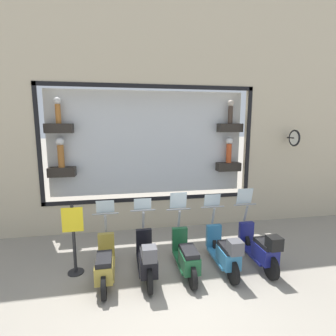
{
  "coord_description": "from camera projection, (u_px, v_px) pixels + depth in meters",
  "views": [
    {
      "loc": [
        -4.61,
        0.93,
        3.34
      ],
      "look_at": [
        2.12,
        -0.3,
        2.18
      ],
      "focal_mm": 28.0,
      "sensor_mm": 36.0,
      "label": 1
    }
  ],
  "objects": [
    {
      "name": "ground_plane",
      "position": [
        172.0,
        294.0,
        5.19
      ],
      "size": [
        120.0,
        120.0,
        0.0
      ],
      "primitive_type": "plane",
      "color": "gray"
    },
    {
      "name": "building_facade",
      "position": [
        149.0,
        89.0,
        7.95
      ],
      "size": [
        1.19,
        36.0,
        8.57
      ],
      "color": "beige",
      "rests_on": "ground_plane"
    },
    {
      "name": "scooter_teal_1",
      "position": [
        224.0,
        252.0,
        5.95
      ],
      "size": [
        1.8,
        0.6,
        1.59
      ],
      "color": "black",
      "rests_on": "ground_plane"
    },
    {
      "name": "scooter_black_3",
      "position": [
        147.0,
        258.0,
        5.64
      ],
      "size": [
        1.81,
        0.6,
        1.57
      ],
      "color": "black",
      "rests_on": "ground_plane"
    },
    {
      "name": "scooter_navy_0",
      "position": [
        260.0,
        248.0,
        6.11
      ],
      "size": [
        1.81,
        0.61,
        1.7
      ],
      "color": "black",
      "rests_on": "ground_plane"
    },
    {
      "name": "scooter_green_2",
      "position": [
        186.0,
        255.0,
        5.86
      ],
      "size": [
        1.8,
        0.6,
        1.68
      ],
      "color": "black",
      "rests_on": "ground_plane"
    },
    {
      "name": "shop_sign_post",
      "position": [
        74.0,
        237.0,
        5.8
      ],
      "size": [
        0.36,
        0.45,
        1.6
      ],
      "color": "#232326",
      "rests_on": "ground_plane"
    },
    {
      "name": "scooter_olive_4",
      "position": [
        105.0,
        263.0,
        5.54
      ],
      "size": [
        1.8,
        0.6,
        1.57
      ],
      "color": "black",
      "rests_on": "ground_plane"
    }
  ]
}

